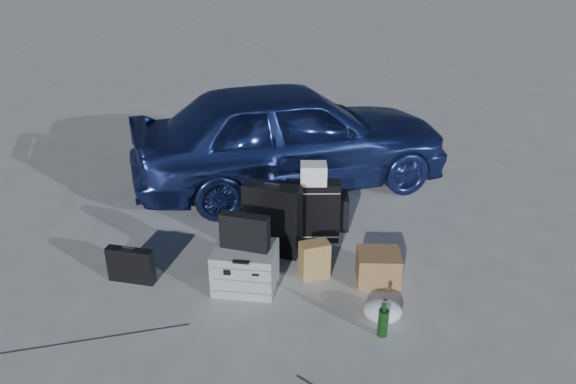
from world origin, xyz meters
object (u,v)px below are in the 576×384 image
object	(u,v)px
car	(291,135)
suitcase_right	(313,211)
duffel_bag	(313,210)
green_bottle	(383,318)
briefcase	(131,265)
pelican_case	(245,267)
cardboard_box	(378,267)
suitcase_left	(272,219)

from	to	relation	value
car	suitcase_right	world-z (taller)	car
duffel_bag	green_bottle	size ratio (longest dim) A/B	2.26
briefcase	suitcase_right	world-z (taller)	suitcase_right
pelican_case	cardboard_box	bearing A→B (deg)	12.14
briefcase	cardboard_box	world-z (taller)	briefcase
briefcase	cardboard_box	bearing A→B (deg)	12.76
pelican_case	briefcase	distance (m)	1.04
suitcase_right	briefcase	bearing A→B (deg)	-156.26
duffel_bag	briefcase	bearing A→B (deg)	-147.85
pelican_case	briefcase	size ratio (longest dim) A/B	1.26
cardboard_box	green_bottle	size ratio (longest dim) A/B	1.17
suitcase_right	green_bottle	world-z (taller)	suitcase_right
suitcase_right	cardboard_box	world-z (taller)	suitcase_right
suitcase_left	green_bottle	xyz separation A→B (m)	(0.98, -1.19, -0.20)
suitcase_right	cardboard_box	xyz separation A→B (m)	(0.62, -0.70, -0.18)
suitcase_left	cardboard_box	distance (m)	1.11
briefcase	suitcase_left	distance (m)	1.37
duffel_bag	suitcase_left	bearing A→B (deg)	-128.11
briefcase	green_bottle	xyz separation A→B (m)	(2.20, -0.59, -0.01)
briefcase	suitcase_right	distance (m)	1.83
duffel_bag	car	bearing A→B (deg)	102.72
briefcase	green_bottle	distance (m)	2.28
duffel_bag	green_bottle	bearing A→B (deg)	-74.54
briefcase	pelican_case	bearing A→B (deg)	8.22
briefcase	duffel_bag	world-z (taller)	duffel_bag
car	suitcase_left	xyz separation A→B (m)	(-0.08, -1.61, -0.28)
green_bottle	cardboard_box	bearing A→B (deg)	88.50
briefcase	suitcase_left	bearing A→B (deg)	34.49
duffel_bag	cardboard_box	world-z (taller)	duffel_bag
cardboard_box	duffel_bag	bearing A→B (deg)	122.03
suitcase_right	duffel_bag	size ratio (longest dim) A/B	0.88
pelican_case	duffel_bag	distance (m)	1.29
green_bottle	suitcase_right	bearing A→B (deg)	112.27
suitcase_right	duffel_bag	distance (m)	0.32
suitcase_left	duffel_bag	distance (m)	0.69
briefcase	green_bottle	size ratio (longest dim) A/B	1.33
car	duffel_bag	size ratio (longest dim) A/B	5.18
pelican_case	cardboard_box	size ratio (longest dim) A/B	1.42
pelican_case	green_bottle	world-z (taller)	pelican_case
car	pelican_case	distance (m)	2.27
suitcase_right	duffel_bag	bearing A→B (deg)	85.32
pelican_case	green_bottle	bearing A→B (deg)	-22.84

